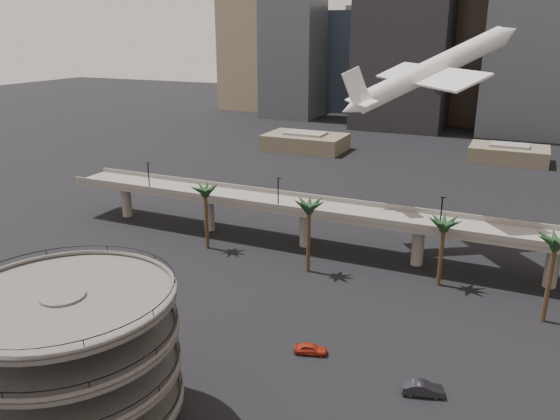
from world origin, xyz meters
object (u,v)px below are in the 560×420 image
at_px(parking_ramp, 70,352).
at_px(airborne_jet, 430,71).
at_px(overpass, 360,218).
at_px(car_a, 311,349).
at_px(car_b, 423,389).

bearing_deg(parking_ramp, airborne_jet, 73.72).
distance_m(overpass, car_a, 35.89).
bearing_deg(overpass, car_b, -63.16).
height_order(airborne_jet, car_b, airborne_jet).
relative_size(parking_ramp, car_a, 5.09).
bearing_deg(overpass, airborne_jet, 59.14).
bearing_deg(parking_ramp, car_a, 54.74).
relative_size(overpass, car_b, 26.17).
distance_m(airborne_jet, car_b, 61.85).
bearing_deg(car_a, airborne_jet, -21.14).
height_order(parking_ramp, car_a, parking_ramp).
height_order(overpass, car_b, overpass).
xyz_separation_m(overpass, airborne_jet, (8.26, 13.83, 26.10)).
bearing_deg(car_a, overpass, -9.67).
bearing_deg(car_b, parking_ramp, 106.78).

